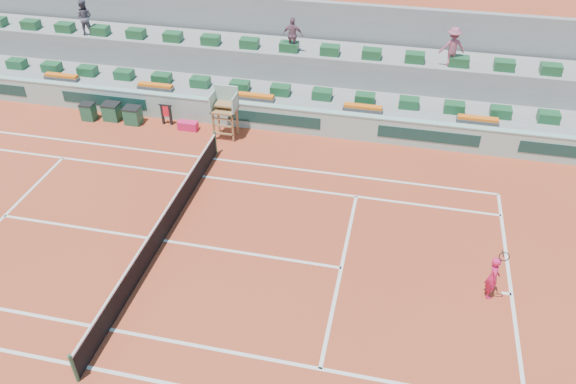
% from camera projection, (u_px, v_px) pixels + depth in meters
% --- Properties ---
extents(ground, '(90.00, 90.00, 0.00)m').
position_uv_depth(ground, '(163.00, 241.00, 20.01)').
color(ground, '#9A361D').
rests_on(ground, ground).
extents(seating_tier_lower, '(36.00, 4.00, 1.20)m').
position_uv_depth(seating_tier_lower, '(246.00, 93.00, 28.05)').
color(seating_tier_lower, gray).
rests_on(seating_tier_lower, ground).
extents(seating_tier_upper, '(36.00, 2.40, 2.60)m').
position_uv_depth(seating_tier_upper, '(254.00, 67.00, 28.89)').
color(seating_tier_upper, gray).
rests_on(seating_tier_upper, ground).
extents(stadium_back_wall, '(36.00, 0.40, 4.40)m').
position_uv_depth(stadium_back_wall, '(261.00, 39.00, 29.62)').
color(stadium_back_wall, gray).
rests_on(stadium_back_wall, ground).
extents(player_bag, '(0.92, 0.41, 0.41)m').
position_uv_depth(player_bag, '(188.00, 126.00, 26.22)').
color(player_bag, '#D31B53').
rests_on(player_bag, ground).
extents(spectator_left, '(0.96, 0.80, 1.79)m').
position_uv_depth(spectator_left, '(84.00, 17.00, 28.55)').
color(spectator_left, '#4B4A56').
rests_on(spectator_left, seating_tier_upper).
extents(spectator_mid, '(0.99, 0.42, 1.69)m').
position_uv_depth(spectator_mid, '(293.00, 35.00, 26.69)').
color(spectator_mid, '#7C5364').
rests_on(spectator_mid, seating_tier_upper).
extents(spectator_right, '(1.30, 0.97, 1.80)m').
position_uv_depth(spectator_right, '(452.00, 47.00, 25.40)').
color(spectator_right, '#92495A').
rests_on(spectator_right, seating_tier_upper).
extents(court_lines, '(23.89, 11.09, 0.01)m').
position_uv_depth(court_lines, '(163.00, 240.00, 20.01)').
color(court_lines, silver).
rests_on(court_lines, ground).
extents(tennis_net, '(0.10, 11.97, 1.10)m').
position_uv_depth(tennis_net, '(161.00, 229.00, 19.70)').
color(tennis_net, black).
rests_on(tennis_net, ground).
extents(advertising_hoarding, '(36.00, 0.34, 1.26)m').
position_uv_depth(advertising_hoarding, '(233.00, 113.00, 26.30)').
color(advertising_hoarding, '#8FB4A5').
rests_on(advertising_hoarding, ground).
extents(umpire_chair, '(1.10, 0.90, 2.40)m').
position_uv_depth(umpire_chair, '(225.00, 106.00, 24.98)').
color(umpire_chair, brown).
rests_on(umpire_chair, ground).
extents(seat_row_lower, '(32.90, 0.60, 0.44)m').
position_uv_depth(seat_row_lower, '(240.00, 86.00, 26.86)').
color(seat_row_lower, '#1A4E29').
rests_on(seat_row_lower, seating_tier_lower).
extents(seat_row_upper, '(32.90, 0.60, 0.44)m').
position_uv_depth(seat_row_upper, '(249.00, 43.00, 27.52)').
color(seat_row_upper, '#1A4E29').
rests_on(seat_row_upper, seating_tier_upper).
extents(flower_planters, '(26.80, 0.36, 0.28)m').
position_uv_depth(flower_planters, '(205.00, 92.00, 26.55)').
color(flower_planters, '#454545').
rests_on(flower_planters, seating_tier_lower).
extents(drink_cooler_a, '(0.77, 0.67, 0.84)m').
position_uv_depth(drink_cooler_a, '(133.00, 115.00, 26.58)').
color(drink_cooler_a, '#1A4E34').
rests_on(drink_cooler_a, ground).
extents(drink_cooler_b, '(0.79, 0.69, 0.84)m').
position_uv_depth(drink_cooler_b, '(112.00, 111.00, 26.89)').
color(drink_cooler_b, '#1A4E34').
rests_on(drink_cooler_b, ground).
extents(drink_cooler_c, '(0.65, 0.56, 0.84)m').
position_uv_depth(drink_cooler_c, '(88.00, 112.00, 26.88)').
color(drink_cooler_c, '#1A4E34').
rests_on(drink_cooler_c, ground).
extents(towel_rack, '(0.62, 0.10, 1.03)m').
position_uv_depth(towel_rack, '(166.00, 113.00, 26.40)').
color(towel_rack, black).
rests_on(towel_rack, ground).
extents(tennis_player, '(0.42, 0.86, 2.28)m').
position_uv_depth(tennis_player, '(493.00, 277.00, 17.44)').
color(tennis_player, '#D31B53').
rests_on(tennis_player, ground).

